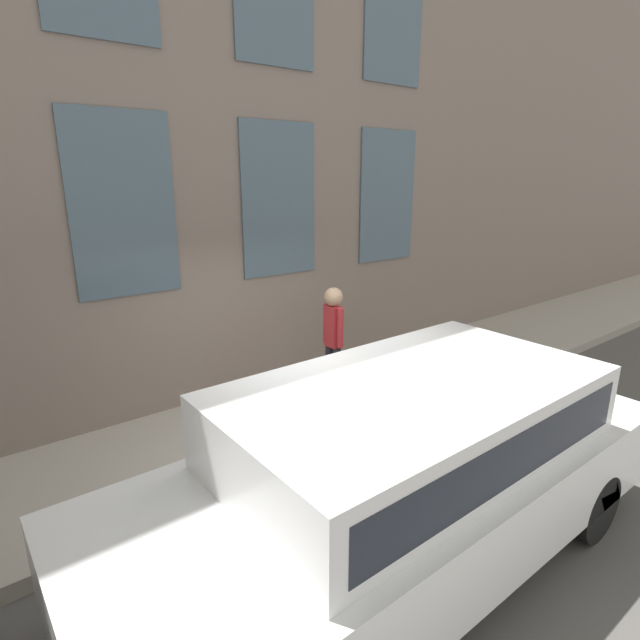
{
  "coord_description": "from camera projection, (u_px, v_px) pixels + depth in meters",
  "views": [
    {
      "loc": [
        -4.06,
        3.01,
        3.3
      ],
      "look_at": [
        0.88,
        -0.84,
        1.48
      ],
      "focal_mm": 28.0,
      "sensor_mm": 36.0,
      "label": 1
    }
  ],
  "objects": [
    {
      "name": "building_facade",
      "position": [
        191.0,
        11.0,
        6.1
      ],
      "size": [
        0.33,
        40.0,
        10.47
      ],
      "color": "gray",
      "rests_on": "ground_plane"
    },
    {
      "name": "parked_truck_white_near",
      "position": [
        405.0,
        461.0,
        4.24
      ],
      "size": [
        2.06,
        5.31,
        1.69
      ],
      "color": "black",
      "rests_on": "ground_plane"
    },
    {
      "name": "person",
      "position": [
        333.0,
        333.0,
        7.04
      ],
      "size": [
        0.4,
        0.26,
        1.65
      ],
      "rotation": [
        0.0,
        0.0,
        -0.4
      ],
      "color": "#232328",
      "rests_on": "sidewalk"
    },
    {
      "name": "sidewalk",
      "position": [
        259.0,
        428.0,
        6.59
      ],
      "size": [
        2.21,
        60.0,
        0.17
      ],
      "color": "#A8A093",
      "rests_on": "ground_plane"
    },
    {
      "name": "fire_hydrant",
      "position": [
        305.0,
        399.0,
        6.35
      ],
      "size": [
        0.32,
        0.44,
        0.77
      ],
      "color": "red",
      "rests_on": "sidewalk"
    },
    {
      "name": "ground_plane",
      "position": [
        309.0,
        472.0,
        5.77
      ],
      "size": [
        80.0,
        80.0,
        0.0
      ],
      "primitive_type": "plane",
      "color": "#514F4C"
    }
  ]
}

